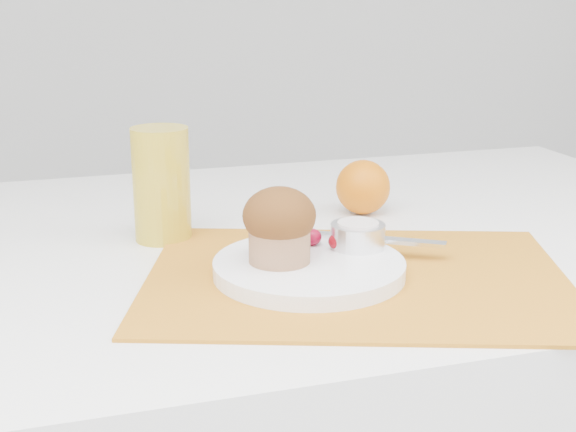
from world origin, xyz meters
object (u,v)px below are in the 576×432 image
object	(u,v)px
orange	(363,187)
muffin	(279,224)
juice_glass	(162,184)
plate	(309,268)

from	to	relation	value
orange	muffin	xyz separation A→B (m)	(-0.19, -0.22, 0.03)
juice_glass	muffin	world-z (taller)	juice_glass
orange	juice_glass	distance (m)	0.29
orange	juice_glass	bearing A→B (deg)	-173.05
plate	orange	size ratio (longest dim) A/B	2.78
plate	juice_glass	distance (m)	0.24
plate	muffin	distance (m)	0.06
plate	juice_glass	world-z (taller)	juice_glass
orange	plate	bearing A→B (deg)	-124.69
orange	muffin	bearing A→B (deg)	-130.79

